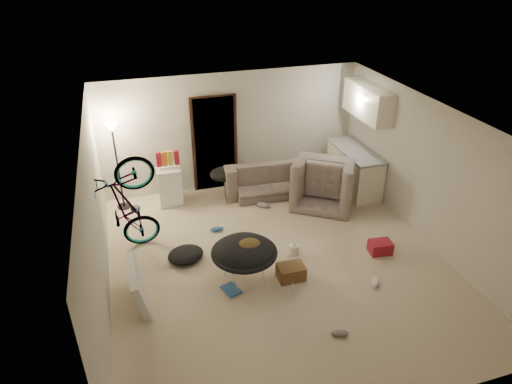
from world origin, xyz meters
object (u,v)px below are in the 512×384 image
object	(u,v)px
armchair	(325,183)
drink_case_b	(380,247)
tv_box	(139,285)
juicer	(294,249)
floor_lamp	(115,148)
drink_case_a	(291,272)
mini_fridge	(170,186)
bicycle	(131,226)
sofa	(267,179)
kitchen_counter	(354,170)
saucer_chair	(244,257)

from	to	relation	value
armchair	drink_case_b	world-z (taller)	armchair
tv_box	juicer	xyz separation A→B (m)	(2.64, 0.43, -0.20)
floor_lamp	armchair	world-z (taller)	floor_lamp
floor_lamp	drink_case_a	distance (m)	4.13
mini_fridge	bicycle	bearing A→B (deg)	-117.84
sofa	juicer	size ratio (longest dim) A/B	7.48
sofa	tv_box	world-z (taller)	tv_box
drink_case_b	sofa	bearing A→B (deg)	120.58
bicycle	mini_fridge	world-z (taller)	bicycle
drink_case_a	juicer	world-z (taller)	juicer
armchair	drink_case_b	bearing A→B (deg)	127.92
juicer	armchair	bearing A→B (deg)	50.67
sofa	drink_case_a	distance (m)	2.96
floor_lamp	kitchen_counter	bearing A→B (deg)	-7.66
kitchen_counter	juicer	size ratio (longest dim) A/B	5.96
kitchen_counter	saucer_chair	xyz separation A→B (m)	(-3.09, -2.26, -0.00)
sofa	saucer_chair	xyz separation A→B (m)	(-1.27, -2.71, 0.16)
bicycle	saucer_chair	size ratio (longest dim) A/B	1.80
saucer_chair	drink_case_a	distance (m)	0.81
kitchen_counter	mini_fridge	world-z (taller)	kitchen_counter
mini_fridge	floor_lamp	bearing A→B (deg)	176.21
floor_lamp	drink_case_b	xyz separation A→B (m)	(4.19, -2.90, -1.20)
bicycle	saucer_chair	distance (m)	2.12
floor_lamp	armchair	size ratio (longest dim) A/B	1.53
sofa	drink_case_b	distance (m)	2.95
drink_case_a	sofa	bearing A→B (deg)	79.86
mini_fridge	juicer	size ratio (longest dim) A/B	3.14
sofa	drink_case_b	size ratio (longest dim) A/B	5.01
kitchen_counter	sofa	distance (m)	1.88
armchair	drink_case_a	xyz separation A→B (m)	(-1.59, -2.19, -0.26)
mini_fridge	sofa	bearing A→B (deg)	-0.56
mini_fridge	kitchen_counter	bearing A→B (deg)	-5.84
tv_box	drink_case_b	bearing A→B (deg)	-0.29
kitchen_counter	bicycle	xyz separation A→B (m)	(-4.73, -0.92, 0.05)
floor_lamp	bicycle	distance (m)	1.77
bicycle	drink_case_a	world-z (taller)	bicycle
armchair	juicer	xyz separation A→B (m)	(-1.31, -1.59, -0.28)
saucer_chair	drink_case_a	bearing A→B (deg)	-14.55
floor_lamp	juicer	world-z (taller)	floor_lamp
bicycle	drink_case_a	size ratio (longest dim) A/B	4.38
tv_box	drink_case_b	world-z (taller)	tv_box
bicycle	mini_fridge	bearing A→B (deg)	-33.07
floor_lamp	drink_case_b	world-z (taller)	floor_lamp
floor_lamp	saucer_chair	bearing A→B (deg)	-59.20
bicycle	mini_fridge	xyz separation A→B (m)	(0.85, 1.47, -0.10)
armchair	bicycle	distance (m)	4.00
armchair	drink_case_b	xyz separation A→B (m)	(0.15, -1.99, -0.28)
kitchen_counter	bicycle	bearing A→B (deg)	-169.03
sofa	drink_case_b	world-z (taller)	sofa
floor_lamp	armchair	bearing A→B (deg)	-12.68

